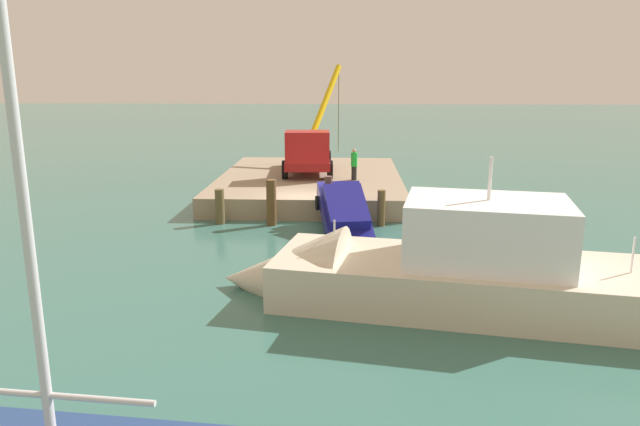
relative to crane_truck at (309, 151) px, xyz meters
The scene contains 10 objects.
ground 6.74m from the crane_truck, ahead, with size 200.00×200.00×0.00m, color #386B60.
dock 1.81m from the crane_truck, 43.29° to the left, with size 13.53×9.98×1.00m, color gray.
crane_truck is the anchor object (origin of this frame).
dock_worker 3.09m from the crane_truck, 56.28° to the left, with size 0.34×0.34×1.68m.
salvaged_car 9.23m from the crane_truck, 13.55° to the left, with size 4.69×2.76×2.79m.
moored_yacht 16.89m from the crane_truck, 13.49° to the left, with size 6.01×13.27×6.00m.
piling_near 8.38m from the crane_truck, 25.06° to the right, with size 0.41×0.41×1.57m, color brown.
piling_mid 7.81m from the crane_truck, ahead, with size 0.44×0.44×2.04m, color brown.
piling_far 7.65m from the crane_truck, 10.31° to the left, with size 0.34×0.34×2.19m, color brown.
piling_end 8.51m from the crane_truck, 26.11° to the left, with size 0.35×0.35×1.60m, color brown.
Camera 1 is at (26.55, 2.04, 6.64)m, focal length 33.13 mm.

